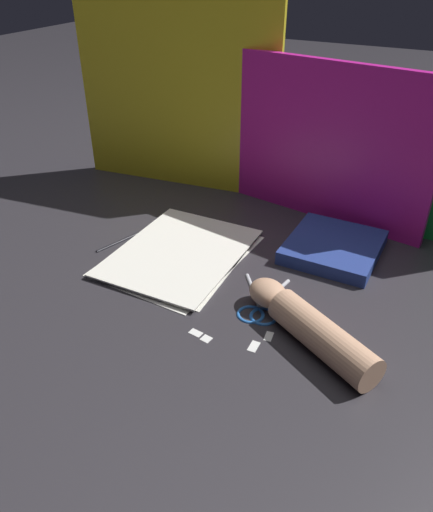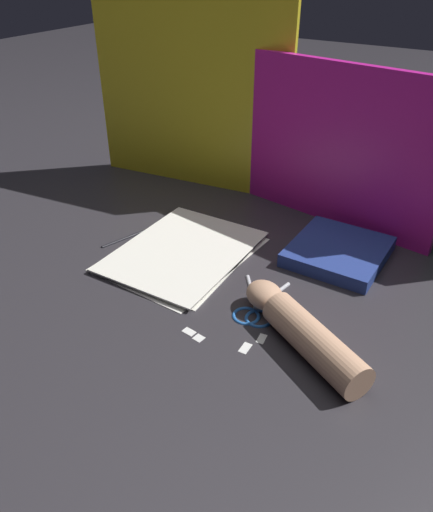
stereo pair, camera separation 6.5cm
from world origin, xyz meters
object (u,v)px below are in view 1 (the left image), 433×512
Objects in this scene: book_closed at (334,247)px; scissors at (259,307)px; paper_stack at (180,253)px; hand_forearm at (309,326)px.

book_closed is 1.26× the size of scissors.
paper_stack is at bearing 157.90° from scissors.
hand_forearm is at bearing -81.96° from book_closed.
book_closed is 0.29m from scissors.
scissors is at bearing 159.03° from hand_forearm.
hand_forearm is at bearing -21.73° from paper_stack.
book_closed reaches higher than scissors.
book_closed is 0.73× the size of hand_forearm.
scissors is at bearing -22.10° from paper_stack.
scissors is (0.25, -0.10, -0.00)m from paper_stack.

